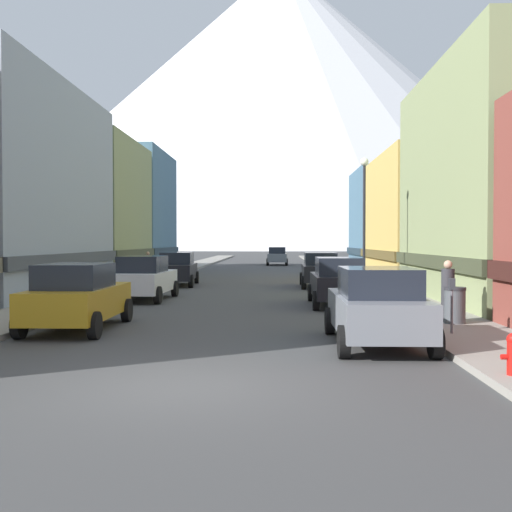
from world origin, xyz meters
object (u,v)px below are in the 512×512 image
(car_driving_0, at_px, (277,256))
(trash_bin_right, at_px, (455,305))
(car_right_2, at_px, (321,270))
(car_right_1, at_px, (338,281))
(car_left_1, at_px, (144,278))
(parking_meter_near, at_px, (452,298))
(potted_plant_0, at_px, (66,283))
(pedestrian_0, at_px, (448,293))
(car_left_2, at_px, (177,269))
(car_right_0, at_px, (377,306))
(car_left_0, at_px, (77,296))
(streetlamp_right, at_px, (364,204))
(pedestrian_1, at_px, (148,266))

(car_driving_0, distance_m, trash_bin_right, 44.46)
(car_right_2, bearing_deg, car_right_1, -90.01)
(car_left_1, height_order, parking_meter_near, car_left_1)
(trash_bin_right, height_order, potted_plant_0, trash_bin_right)
(trash_bin_right, relative_size, potted_plant_0, 1.03)
(pedestrian_0, bearing_deg, car_left_2, 122.61)
(car_right_2, xyz_separation_m, car_driving_0, (-2.20, 29.09, 0.00))
(parking_meter_near, relative_size, potted_plant_0, 1.40)
(car_right_0, height_order, car_right_2, same)
(pedestrian_0, bearing_deg, car_left_0, -175.03)
(car_left_2, bearing_deg, streetlamp_right, -32.11)
(car_left_0, relative_size, pedestrian_1, 2.79)
(car_left_1, distance_m, streetlamp_right, 9.97)
(car_left_2, relative_size, car_right_2, 1.01)
(car_right_1, height_order, pedestrian_0, pedestrian_0)
(parking_meter_near, relative_size, trash_bin_right, 1.36)
(car_left_0, distance_m, car_driving_0, 45.08)
(car_driving_0, bearing_deg, potted_plant_0, -103.32)
(pedestrian_0, bearing_deg, car_right_1, 113.74)
(parking_meter_near, xyz_separation_m, pedestrian_0, (0.50, 2.17, -0.08))
(potted_plant_0, bearing_deg, streetlamp_right, 11.09)
(car_left_0, distance_m, car_left_2, 16.59)
(car_driving_0, distance_m, streetlamp_right, 34.25)
(car_left_1, xyz_separation_m, pedestrian_1, (-2.45, 12.55, -0.02))
(car_right_0, height_order, potted_plant_0, car_right_0)
(car_left_1, xyz_separation_m, car_right_0, (7.60, -10.60, 0.00))
(streetlamp_right, bearing_deg, car_driving_0, 96.31)
(car_right_0, height_order, car_right_1, same)
(parking_meter_near, bearing_deg, trash_bin_right, 71.99)
(streetlamp_right, bearing_deg, car_right_0, -96.75)
(car_left_1, distance_m, car_right_0, 13.04)
(trash_bin_right, distance_m, potted_plant_0, 15.50)
(car_left_0, xyz_separation_m, car_left_1, (-0.00, 8.35, 0.00))
(car_right_1, height_order, car_driving_0, same)
(car_right_0, xyz_separation_m, car_right_2, (0.00, 17.91, 0.00))
(car_driving_0, distance_m, parking_meter_near, 46.24)
(car_right_2, distance_m, trash_bin_right, 15.33)
(car_left_2, distance_m, streetlamp_right, 11.24)
(car_left_1, xyz_separation_m, trash_bin_right, (10.15, -7.81, -0.26))
(trash_bin_right, relative_size, pedestrian_1, 0.62)
(pedestrian_1, bearing_deg, pedestrian_0, -58.03)
(car_left_1, relative_size, pedestrian_1, 2.82)
(car_right_0, bearing_deg, car_left_2, 111.98)
(car_right_2, xyz_separation_m, pedestrian_1, (-10.05, 5.24, -0.02))
(car_left_0, distance_m, car_right_0, 7.92)
(car_left_2, distance_m, pedestrian_1, 4.96)
(car_driving_0, distance_m, pedestrian_0, 44.12)
(car_right_1, bearing_deg, pedestrian_0, -66.26)
(trash_bin_right, xyz_separation_m, pedestrian_0, (-0.10, 0.33, 0.29))
(car_left_1, bearing_deg, streetlamp_right, 15.23)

